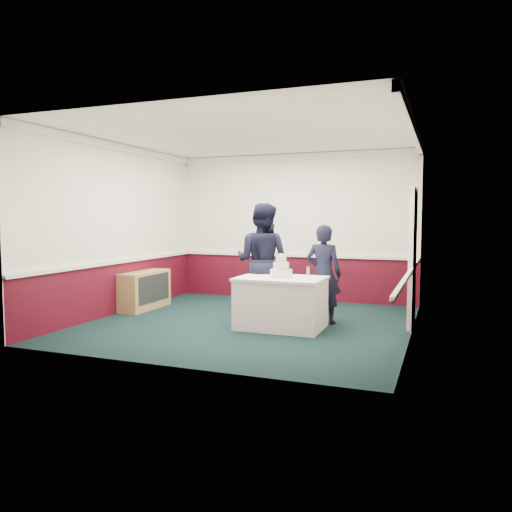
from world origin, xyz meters
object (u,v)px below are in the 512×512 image
(sideboard, at_px, (145,290))
(wedding_cake, at_px, (281,270))
(person_man, at_px, (262,261))
(person_woman, at_px, (324,274))
(cake_knife, at_px, (275,279))
(champagne_flute, at_px, (308,271))
(cake_table, at_px, (281,302))

(sideboard, bearing_deg, wedding_cake, -12.56)
(person_man, xyz_separation_m, person_woman, (1.05, 0.02, -0.17))
(wedding_cake, relative_size, cake_knife, 1.65)
(person_man, distance_m, person_woman, 1.06)
(wedding_cake, relative_size, champagne_flute, 1.78)
(wedding_cake, bearing_deg, cake_table, -90.00)
(champagne_flute, bearing_deg, person_woman, 88.61)
(champagne_flute, height_order, person_man, person_man)
(sideboard, xyz_separation_m, cake_knife, (2.84, -0.84, 0.44))
(wedding_cake, distance_m, person_woman, 0.80)
(person_man, bearing_deg, champagne_flute, 144.23)
(cake_table, xyz_separation_m, person_man, (-0.52, 0.59, 0.57))
(cake_knife, xyz_separation_m, person_woman, (0.55, 0.80, 0.01))
(cake_table, xyz_separation_m, champagne_flute, (0.50, -0.28, 0.53))
(sideboard, xyz_separation_m, wedding_cake, (2.87, -0.64, 0.55))
(wedding_cake, height_order, champagne_flute, wedding_cake)
(cake_table, bearing_deg, champagne_flute, -29.25)
(cake_table, height_order, wedding_cake, wedding_cake)
(person_woman, bearing_deg, wedding_cake, 52.98)
(wedding_cake, xyz_separation_m, champagne_flute, (0.50, -0.28, 0.03))
(sideboard, bearing_deg, person_woman, -0.60)
(sideboard, height_order, wedding_cake, wedding_cake)
(wedding_cake, bearing_deg, person_woman, 49.18)
(person_man, relative_size, person_woman, 1.22)
(sideboard, distance_m, champagne_flute, 3.54)
(wedding_cake, bearing_deg, champagne_flute, -29.25)
(sideboard, height_order, person_man, person_man)
(champagne_flute, relative_size, person_man, 0.11)
(person_man, bearing_deg, wedding_cake, 136.25)
(wedding_cake, relative_size, person_woman, 0.23)
(cake_table, height_order, cake_knife, cake_knife)
(sideboard, distance_m, cake_knife, 2.99)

